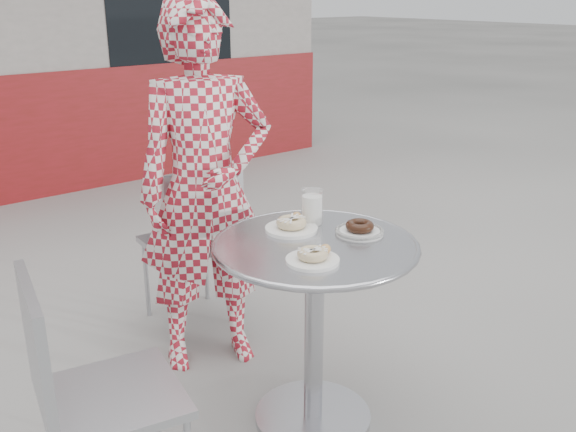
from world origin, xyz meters
TOP-DOWN VIEW (x-y plane):
  - ground at (0.00, 0.00)m, footprint 60.00×60.00m
  - bistro_table at (-0.03, 0.02)m, footprint 0.75×0.75m
  - chair_far at (0.02, 1.02)m, footprint 0.43×0.43m
  - seated_person at (-0.08, 0.68)m, footprint 0.68×0.55m
  - plate_far at (-0.02, 0.17)m, footprint 0.20×0.20m
  - plate_near at (-0.15, -0.10)m, footprint 0.18×0.18m
  - plate_checker at (0.16, -0.01)m, footprint 0.18×0.18m
  - milk_cup at (0.09, 0.18)m, footprint 0.09×0.09m

SIDE VIEW (x-z plane):
  - ground at x=0.00m, z-range 0.00..0.00m
  - chair_far at x=0.02m, z-range -0.16..0.68m
  - bistro_table at x=-0.03m, z-range 0.19..0.95m
  - plate_checker at x=0.16m, z-range 0.75..0.79m
  - plate_near at x=-0.15m, z-range 0.75..0.80m
  - plate_far at x=-0.02m, z-range 0.75..0.80m
  - seated_person at x=-0.08m, z-range 0.00..1.60m
  - milk_cup at x=0.09m, z-range 0.75..0.88m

